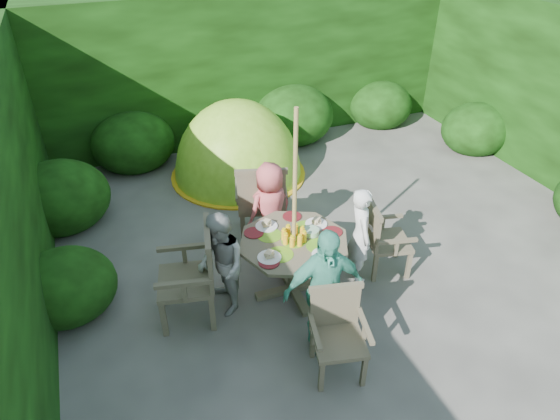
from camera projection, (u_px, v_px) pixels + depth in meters
name	position (u px, v px, depth m)	size (l,w,h in m)	color
ground	(352.00, 250.00, 6.31)	(60.00, 60.00, 0.00)	#47443F
hedge_enclosure	(312.00, 119.00, 6.66)	(9.00, 9.00, 2.50)	black
patio_table	(294.00, 249.00, 5.36)	(1.26, 1.26, 0.85)	#49412F
parasol_pole	(294.00, 210.00, 5.08)	(0.04, 0.04, 2.20)	olive
garden_chair_right	(383.00, 237.00, 5.74)	(0.58, 0.62, 0.88)	#49412F
garden_chair_left	(194.00, 274.00, 5.06)	(0.68, 0.74, 1.05)	#49412F
garden_chair_back	(261.00, 201.00, 6.23)	(0.77, 0.72, 1.06)	#49412F
garden_chair_front	(337.00, 331.00, 4.57)	(0.60, 0.55, 0.85)	#49412F
child_right	(360.00, 235.00, 5.58)	(0.43, 0.28, 1.18)	silver
child_left	(221.00, 265.00, 5.14)	(0.57, 0.45, 1.18)	#A3A49F
child_back	(270.00, 209.00, 5.98)	(0.59, 0.39, 1.22)	#CE5557
child_front	(324.00, 291.00, 4.68)	(0.80, 0.33, 1.37)	#4BB093
dome_tent	(239.00, 175.00, 7.94)	(2.25, 2.25, 2.42)	#80C125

